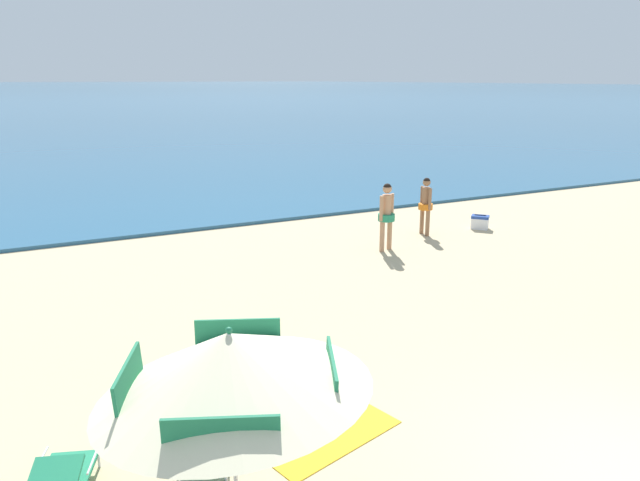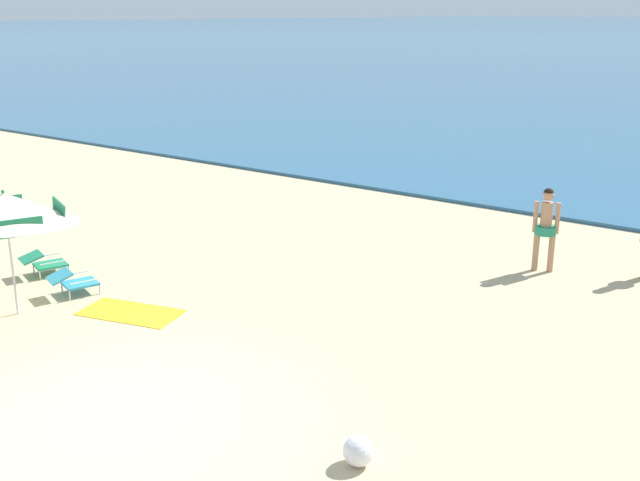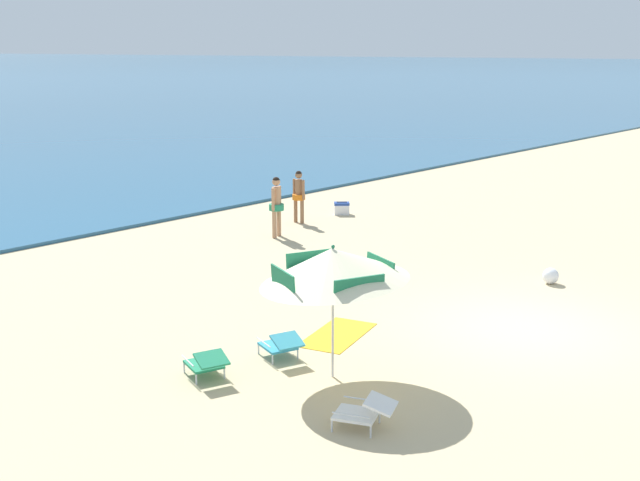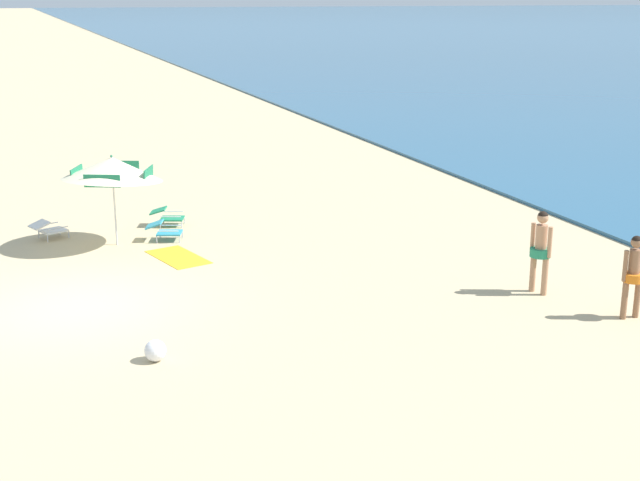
{
  "view_description": "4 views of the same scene",
  "coord_description": "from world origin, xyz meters",
  "px_view_note": "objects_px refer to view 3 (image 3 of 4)",
  "views": [
    {
      "loc": [
        -5.61,
        -3.19,
        4.3
      ],
      "look_at": [
        -0.89,
        6.33,
        1.34
      ],
      "focal_mm": 32.73,
      "sensor_mm": 36.0,
      "label": 1
    },
    {
      "loc": [
        7.41,
        -5.51,
        5.14
      ],
      "look_at": [
        -1.04,
        5.9,
        0.81
      ],
      "focal_mm": 42.27,
      "sensor_mm": 36.0,
      "label": 2
    },
    {
      "loc": [
        -13.7,
        -6.77,
        5.3
      ],
      "look_at": [
        0.01,
        5.32,
        0.91
      ],
      "focal_mm": 44.94,
      "sensor_mm": 36.0,
      "label": 3
    },
    {
      "loc": [
        16.94,
        -0.99,
        5.99
      ],
      "look_at": [
        -0.43,
        5.23,
        0.76
      ],
      "focal_mm": 48.89,
      "sensor_mm": 36.0,
      "label": 4
    }
  ],
  "objects_px": {
    "lounge_chair_under_umbrella": "(365,411)",
    "person_standing_near_shore": "(299,193)",
    "lounge_chair_facing_sea": "(207,362)",
    "beach_ball": "(551,276)",
    "cooler_box": "(342,208)",
    "beach_towel": "(337,335)",
    "beach_umbrella_striped_main": "(333,265)",
    "person_standing_beside": "(276,203)",
    "lounge_chair_beside_umbrella": "(281,344)"
  },
  "relations": [
    {
      "from": "lounge_chair_under_umbrella",
      "to": "person_standing_near_shore",
      "type": "distance_m",
      "value": 13.99
    },
    {
      "from": "lounge_chair_facing_sea",
      "to": "beach_ball",
      "type": "height_order",
      "value": "lounge_chair_facing_sea"
    },
    {
      "from": "cooler_box",
      "to": "beach_towel",
      "type": "bearing_deg",
      "value": -140.51
    },
    {
      "from": "beach_umbrella_striped_main",
      "to": "person_standing_beside",
      "type": "xyz_separation_m",
      "value": [
        6.62,
        7.78,
        -0.91
      ]
    },
    {
      "from": "person_standing_beside",
      "to": "beach_towel",
      "type": "bearing_deg",
      "value": -127.59
    },
    {
      "from": "lounge_chair_under_umbrella",
      "to": "person_standing_near_shore",
      "type": "height_order",
      "value": "person_standing_near_shore"
    },
    {
      "from": "lounge_chair_facing_sea",
      "to": "person_standing_near_shore",
      "type": "height_order",
      "value": "person_standing_near_shore"
    },
    {
      "from": "lounge_chair_facing_sea",
      "to": "person_standing_beside",
      "type": "height_order",
      "value": "person_standing_beside"
    },
    {
      "from": "beach_ball",
      "to": "person_standing_beside",
      "type": "bearing_deg",
      "value": 95.77
    },
    {
      "from": "person_standing_near_shore",
      "to": "cooler_box",
      "type": "xyz_separation_m",
      "value": [
        1.88,
        -0.18,
        -0.74
      ]
    },
    {
      "from": "cooler_box",
      "to": "beach_ball",
      "type": "distance_m",
      "value": 9.19
    },
    {
      "from": "lounge_chair_under_umbrella",
      "to": "person_standing_beside",
      "type": "bearing_deg",
      "value": 50.35
    },
    {
      "from": "lounge_chair_facing_sea",
      "to": "beach_towel",
      "type": "xyz_separation_m",
      "value": [
        2.99,
        -0.29,
        -0.27
      ]
    },
    {
      "from": "person_standing_beside",
      "to": "beach_ball",
      "type": "distance_m",
      "value": 8.14
    },
    {
      "from": "lounge_chair_beside_umbrella",
      "to": "person_standing_beside",
      "type": "relative_size",
      "value": 0.57
    },
    {
      "from": "person_standing_beside",
      "to": "beach_towel",
      "type": "height_order",
      "value": "person_standing_beside"
    },
    {
      "from": "lounge_chair_beside_umbrella",
      "to": "cooler_box",
      "type": "height_order",
      "value": "lounge_chair_beside_umbrella"
    },
    {
      "from": "person_standing_beside",
      "to": "beach_ball",
      "type": "relative_size",
      "value": 4.67
    },
    {
      "from": "lounge_chair_beside_umbrella",
      "to": "person_standing_beside",
      "type": "distance_m",
      "value": 9.38
    },
    {
      "from": "lounge_chair_facing_sea",
      "to": "cooler_box",
      "type": "xyz_separation_m",
      "value": [
        11.76,
        6.93,
        -0.08
      ]
    },
    {
      "from": "beach_umbrella_striped_main",
      "to": "lounge_chair_beside_umbrella",
      "type": "relative_size",
      "value": 3.51
    },
    {
      "from": "lounge_chair_under_umbrella",
      "to": "lounge_chair_facing_sea",
      "type": "distance_m",
      "value": 3.08
    },
    {
      "from": "lounge_chair_beside_umbrella",
      "to": "beach_towel",
      "type": "height_order",
      "value": "lounge_chair_beside_umbrella"
    },
    {
      "from": "lounge_chair_under_umbrella",
      "to": "beach_towel",
      "type": "relative_size",
      "value": 0.55
    },
    {
      "from": "lounge_chair_beside_umbrella",
      "to": "beach_ball",
      "type": "height_order",
      "value": "lounge_chair_beside_umbrella"
    },
    {
      "from": "beach_umbrella_striped_main",
      "to": "cooler_box",
      "type": "distance_m",
      "value": 13.46
    },
    {
      "from": "beach_ball",
      "to": "person_standing_near_shore",
      "type": "bearing_deg",
      "value": 83.43
    },
    {
      "from": "lounge_chair_facing_sea",
      "to": "person_standing_near_shore",
      "type": "bearing_deg",
      "value": 35.72
    },
    {
      "from": "lounge_chair_facing_sea",
      "to": "beach_towel",
      "type": "height_order",
      "value": "lounge_chair_facing_sea"
    },
    {
      "from": "lounge_chair_beside_umbrella",
      "to": "cooler_box",
      "type": "relative_size",
      "value": 1.65
    },
    {
      "from": "beach_umbrella_striped_main",
      "to": "cooler_box",
      "type": "xyz_separation_m",
      "value": [
        10.34,
        8.45,
        -1.72
      ]
    },
    {
      "from": "lounge_chair_under_umbrella",
      "to": "lounge_chair_facing_sea",
      "type": "relative_size",
      "value": 1.01
    },
    {
      "from": "beach_ball",
      "to": "beach_towel",
      "type": "bearing_deg",
      "value": 165.69
    },
    {
      "from": "lounge_chair_under_umbrella",
      "to": "beach_ball",
      "type": "bearing_deg",
      "value": 8.49
    },
    {
      "from": "lounge_chair_beside_umbrella",
      "to": "beach_towel",
      "type": "bearing_deg",
      "value": 1.37
    },
    {
      "from": "person_standing_near_shore",
      "to": "person_standing_beside",
      "type": "bearing_deg",
      "value": -155.52
    },
    {
      "from": "person_standing_near_shore",
      "to": "beach_ball",
      "type": "height_order",
      "value": "person_standing_near_shore"
    },
    {
      "from": "lounge_chair_beside_umbrella",
      "to": "lounge_chair_facing_sea",
      "type": "height_order",
      "value": "lounge_chair_beside_umbrella"
    },
    {
      "from": "lounge_chair_facing_sea",
      "to": "beach_ball",
      "type": "xyz_separation_m",
      "value": [
        8.86,
        -1.79,
        -0.09
      ]
    },
    {
      "from": "beach_umbrella_striped_main",
      "to": "lounge_chair_beside_umbrella",
      "type": "height_order",
      "value": "beach_umbrella_striped_main"
    },
    {
      "from": "person_standing_near_shore",
      "to": "lounge_chair_beside_umbrella",
      "type": "bearing_deg",
      "value": -138.69
    },
    {
      "from": "lounge_chair_under_umbrella",
      "to": "person_standing_beside",
      "type": "distance_m",
      "value": 12.15
    },
    {
      "from": "lounge_chair_beside_umbrella",
      "to": "person_standing_near_shore",
      "type": "height_order",
      "value": "person_standing_near_shore"
    },
    {
      "from": "person_standing_beside",
      "to": "beach_ball",
      "type": "bearing_deg",
      "value": -84.23
    },
    {
      "from": "lounge_chair_beside_umbrella",
      "to": "person_standing_beside",
      "type": "bearing_deg",
      "value": 44.89
    },
    {
      "from": "person_standing_beside",
      "to": "beach_umbrella_striped_main",
      "type": "bearing_deg",
      "value": -130.4
    },
    {
      "from": "person_standing_near_shore",
      "to": "cooler_box",
      "type": "height_order",
      "value": "person_standing_near_shore"
    },
    {
      "from": "beach_umbrella_striped_main",
      "to": "cooler_box",
      "type": "relative_size",
      "value": 5.78
    },
    {
      "from": "person_standing_beside",
      "to": "beach_ball",
      "type": "xyz_separation_m",
      "value": [
        0.81,
        -8.06,
        -0.83
      ]
    },
    {
      "from": "lounge_chair_facing_sea",
      "to": "person_standing_near_shore",
      "type": "xyz_separation_m",
      "value": [
        9.88,
        7.11,
        0.67
      ]
    }
  ]
}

